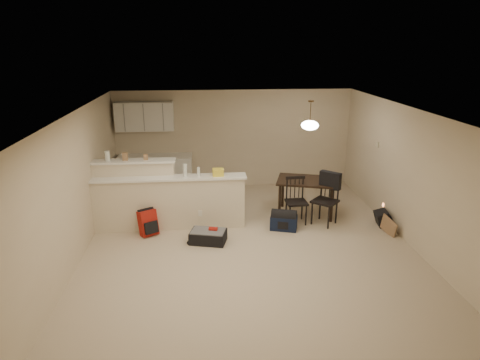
{
  "coord_description": "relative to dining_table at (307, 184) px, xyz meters",
  "views": [
    {
      "loc": [
        -0.83,
        -7.24,
        3.63
      ],
      "look_at": [
        -0.1,
        0.7,
        1.05
      ],
      "focal_mm": 32.0,
      "sensor_mm": 36.0,
      "label": 1
    }
  ],
  "objects": [
    {
      "name": "small_box",
      "position": [
        -3.37,
        -0.26,
        0.76
      ],
      "size": [
        0.08,
        0.06,
        0.12
      ],
      "primitive_type": "cube",
      "color": "#97714E",
      "rests_on": "breakfast_bar"
    },
    {
      "name": "bottle_a",
      "position": [
        -2.59,
        -0.48,
        0.53
      ],
      "size": [
        0.07,
        0.07,
        0.26
      ],
      "primitive_type": "cylinder",
      "color": "silver",
      "rests_on": "breakfast_bar"
    },
    {
      "name": "breakfast_bar",
      "position": [
        -3.18,
        -0.4,
        -0.09
      ],
      "size": [
        3.08,
        0.58,
        1.39
      ],
      "color": "beige",
      "rests_on": "ground"
    },
    {
      "name": "red_backpack",
      "position": [
        -3.34,
        -0.77,
        -0.44
      ],
      "size": [
        0.39,
        0.35,
        0.5
      ],
      "primitive_type": "cube",
      "rotation": [
        0.0,
        0.0,
        0.55
      ],
      "color": "#A71B12",
      "rests_on": "ground"
    },
    {
      "name": "cardboard_sheet",
      "position": [
        1.38,
        -1.19,
        -0.53
      ],
      "size": [
        0.12,
        0.43,
        0.33
      ],
      "primitive_type": "cube",
      "rotation": [
        0.0,
        0.0,
        1.8
      ],
      "color": "#97714E",
      "rests_on": "ground"
    },
    {
      "name": "black_daypack",
      "position": [
        1.43,
        -0.77,
        -0.54
      ],
      "size": [
        0.29,
        0.38,
        0.31
      ],
      "primitive_type": "cube",
      "rotation": [
        0.0,
        0.0,
        1.44
      ],
      "color": "black",
      "rests_on": "ground"
    },
    {
      "name": "room",
      "position": [
        -1.42,
        -1.38,
        0.56
      ],
      "size": [
        7.0,
        7.02,
        2.5
      ],
      "color": "#C2AF95",
      "rests_on": "ground"
    },
    {
      "name": "cereal_box",
      "position": [
        -3.77,
        -0.26,
        0.78
      ],
      "size": [
        0.1,
        0.07,
        0.16
      ],
      "primitive_type": "cube",
      "color": "#97714E",
      "rests_on": "breakfast_bar"
    },
    {
      "name": "upper_cabinets",
      "position": [
        -3.62,
        1.94,
        1.21
      ],
      "size": [
        1.4,
        0.34,
        0.7
      ],
      "primitive_type": "cube",
      "color": "white",
      "rests_on": "room"
    },
    {
      "name": "bag_lump",
      "position": [
        -1.94,
        -0.48,
        0.47
      ],
      "size": [
        0.22,
        0.18,
        0.14
      ],
      "primitive_type": "cube",
      "color": "#97714E",
      "rests_on": "breakfast_bar"
    },
    {
      "name": "jar",
      "position": [
        -4.11,
        -0.26,
        0.8
      ],
      "size": [
        0.1,
        0.1,
        0.2
      ],
      "primitive_type": "cylinder",
      "color": "silver",
      "rests_on": "breakfast_bar"
    },
    {
      "name": "dining_chair_near",
      "position": [
        -0.32,
        -0.46,
        -0.21
      ],
      "size": [
        0.44,
        0.42,
        0.97
      ],
      "primitive_type": null,
      "rotation": [
        0.0,
        0.0,
        0.04
      ],
      "color": "black",
      "rests_on": "ground"
    },
    {
      "name": "pendant_lamp",
      "position": [
        -0.0,
        -0.0,
        1.3
      ],
      "size": [
        0.36,
        0.36,
        0.62
      ],
      "color": "brown",
      "rests_on": "room"
    },
    {
      "name": "suitcase",
      "position": [
        -2.17,
        -1.22,
        -0.58
      ],
      "size": [
        0.75,
        0.58,
        0.22
      ],
      "primitive_type": "cube",
      "rotation": [
        0.0,
        0.0,
        -0.25
      ],
      "color": "black",
      "rests_on": "ground"
    },
    {
      "name": "dining_chair_far",
      "position": [
        0.25,
        -0.58,
        -0.16
      ],
      "size": [
        0.64,
        0.64,
        1.06
      ],
      "primitive_type": null,
      "rotation": [
        0.0,
        0.0,
        -0.74
      ],
      "color": "black",
      "rests_on": "ground"
    },
    {
      "name": "kitchen_counter",
      "position": [
        -3.42,
        1.81,
        -0.24
      ],
      "size": [
        1.8,
        0.6,
        0.9
      ],
      "primitive_type": "cube",
      "color": "white",
      "rests_on": "ground"
    },
    {
      "name": "bottle_b",
      "position": [
        -2.33,
        -0.48,
        0.49
      ],
      "size": [
        0.06,
        0.06,
        0.18
      ],
      "primitive_type": "cylinder",
      "color": "silver",
      "rests_on": "breakfast_bar"
    },
    {
      "name": "thermostat",
      "position": [
        1.56,
        0.17,
        0.81
      ],
      "size": [
        0.02,
        0.12,
        0.12
      ],
      "primitive_type": "cube",
      "color": "beige",
      "rests_on": "room"
    },
    {
      "name": "navy_duffel",
      "position": [
        -0.64,
        -0.77,
        -0.55
      ],
      "size": [
        0.59,
        0.43,
        0.29
      ],
      "primitive_type": "cube",
      "rotation": [
        0.0,
        0.0,
        -0.3
      ],
      "color": "#101932",
      "rests_on": "ground"
    },
    {
      "name": "dining_table",
      "position": [
        0.0,
        0.0,
        0.0
      ],
      "size": [
        1.45,
        1.16,
        0.79
      ],
      "rotation": [
        0.0,
        0.0,
        -0.29
      ],
      "color": "black",
      "rests_on": "ground"
    }
  ]
}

